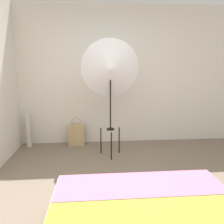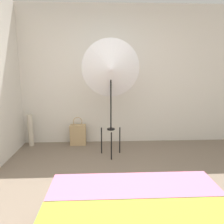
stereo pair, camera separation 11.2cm
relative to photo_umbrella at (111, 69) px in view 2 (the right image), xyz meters
name	(u,v)px [view 2 (the right image)]	position (x,y,z in m)	size (l,w,h in m)	color
ground_plane	(126,220)	(0.08, -1.61, -1.44)	(14.00, 14.00, 0.00)	#756656
wall_back	(113,76)	(0.08, 0.73, -0.14)	(8.00, 0.05, 2.60)	silver
photo_umbrella	(111,69)	(0.00, 0.00, 0.00)	(0.94, 0.33, 1.92)	black
tote_bag	(78,135)	(-0.61, 0.56, -1.24)	(0.30, 0.17, 0.54)	tan
paper_roll	(31,130)	(-1.50, 0.54, -1.13)	(0.10, 0.10, 0.60)	beige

